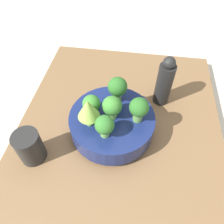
# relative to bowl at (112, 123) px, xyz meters

# --- Properties ---
(ground_plane) EXTENTS (6.00, 6.00, 0.00)m
(ground_plane) POSITION_rel_bowl_xyz_m (0.01, -0.02, -0.09)
(ground_plane) COLOR beige
(table) EXTENTS (0.83, 0.64, 0.05)m
(table) POSITION_rel_bowl_xyz_m (0.01, -0.02, -0.06)
(table) COLOR brown
(table) RESTS_ON ground_plane
(bowl) EXTENTS (0.25, 0.25, 0.07)m
(bowl) POSITION_rel_bowl_xyz_m (0.00, 0.00, 0.00)
(bowl) COLOR navy
(bowl) RESTS_ON table
(romanesco_piece_far) EXTENTS (0.06, 0.06, 0.09)m
(romanesco_piece_far) POSITION_rel_bowl_xyz_m (-0.03, 0.06, 0.09)
(romanesco_piece_far) COLOR #6BA34C
(romanesco_piece_far) RESTS_ON bowl
(broccoli_floret_right) EXTENTS (0.06, 0.06, 0.08)m
(broccoli_floret_right) POSITION_rel_bowl_xyz_m (0.07, -0.01, 0.08)
(broccoli_floret_right) COLOR #6BA34C
(broccoli_floret_right) RESTS_ON bowl
(broccoli_floret_center) EXTENTS (0.05, 0.05, 0.07)m
(broccoli_floret_center) POSITION_rel_bowl_xyz_m (-0.00, 0.00, 0.07)
(broccoli_floret_center) COLOR #7AB256
(broccoli_floret_center) RESTS_ON bowl
(broccoli_floret_front) EXTENTS (0.05, 0.05, 0.08)m
(broccoli_floret_front) POSITION_rel_bowl_xyz_m (-0.00, -0.07, 0.08)
(broccoli_floret_front) COLOR #609347
(broccoli_floret_front) RESTS_ON bowl
(broccoli_floret_back) EXTENTS (0.05, 0.05, 0.06)m
(broccoli_floret_back) POSITION_rel_bowl_xyz_m (0.01, 0.06, 0.07)
(broccoli_floret_back) COLOR #7AB256
(broccoli_floret_back) RESTS_ON bowl
(broccoli_floret_left) EXTENTS (0.05, 0.05, 0.07)m
(broccoli_floret_left) POSITION_rel_bowl_xyz_m (-0.06, 0.01, 0.07)
(broccoli_floret_left) COLOR #6BA34C
(broccoli_floret_left) RESTS_ON bowl
(cup) EXTENTS (0.07, 0.07, 0.10)m
(cup) POSITION_rel_bowl_xyz_m (-0.12, 0.21, 0.01)
(cup) COLOR black
(cup) RESTS_ON table
(pepper_mill) EXTENTS (0.05, 0.05, 0.18)m
(pepper_mill) POSITION_rel_bowl_xyz_m (0.15, -0.15, 0.04)
(pepper_mill) COLOR black
(pepper_mill) RESTS_ON table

